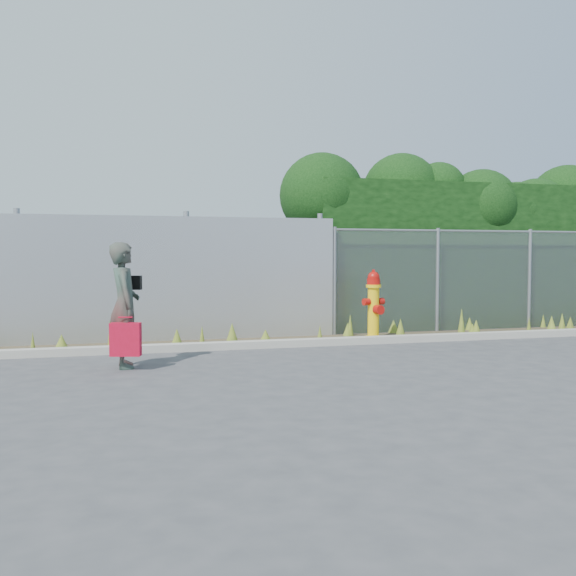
% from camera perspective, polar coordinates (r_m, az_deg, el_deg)
% --- Properties ---
extents(ground, '(80.00, 80.00, 0.00)m').
position_cam_1_polar(ground, '(9.03, 4.24, -6.78)').
color(ground, '#3E3E41').
rests_on(ground, ground).
extents(curb, '(16.00, 0.22, 0.12)m').
position_cam_1_polar(curb, '(10.71, 0.98, -4.90)').
color(curb, '#9C998D').
rests_on(curb, ground).
extents(weed_strip, '(16.00, 1.31, 0.52)m').
position_cam_1_polar(weed_strip, '(11.56, 4.67, -4.11)').
color(weed_strip, '#413725').
rests_on(weed_strip, ground).
extents(corrugated_fence, '(8.50, 0.21, 2.30)m').
position_cam_1_polar(corrugated_fence, '(11.39, -16.67, 0.72)').
color(corrugated_fence, '#A4A7AB').
rests_on(corrugated_fence, ground).
extents(chainlink_fence, '(6.50, 0.07, 2.05)m').
position_cam_1_polar(chainlink_fence, '(13.50, 17.05, 0.74)').
color(chainlink_fence, gray).
rests_on(chainlink_fence, ground).
extents(hedge, '(7.93, 2.07, 3.69)m').
position_cam_1_polar(hedge, '(14.45, 15.40, 4.80)').
color(hedge, black).
rests_on(hedge, ground).
extents(fire_hydrant, '(0.42, 0.38, 1.26)m').
position_cam_1_polar(fire_hydrant, '(11.55, 7.62, -1.59)').
color(fire_hydrant, yellow).
rests_on(fire_hydrant, ground).
extents(woman, '(0.45, 0.65, 1.70)m').
position_cam_1_polar(woman, '(8.93, -14.35, -1.48)').
color(woman, '#106653').
rests_on(woman, ground).
extents(red_tote_bag, '(0.40, 0.15, 0.52)m').
position_cam_1_polar(red_tote_bag, '(8.70, -14.24, -4.45)').
color(red_tote_bag, '#AE0920').
extents(black_shoulder_bag, '(0.26, 0.11, 0.20)m').
position_cam_1_polar(black_shoulder_bag, '(9.16, -13.71, 0.47)').
color(black_shoulder_bag, black).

